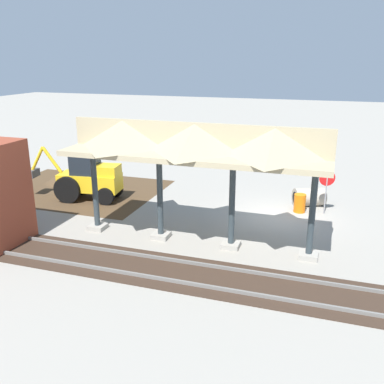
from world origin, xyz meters
name	(u,v)px	position (x,y,z in m)	size (l,w,h in m)	color
ground_plane	(278,216)	(0.00, 0.00, 0.00)	(120.00, 120.00, 0.00)	gray
dirt_work_zone	(78,190)	(11.42, -0.68, 0.00)	(9.22, 7.00, 0.01)	#4C3823
platform_canopy	(195,142)	(2.86, 4.08, 4.14)	(10.21, 3.20, 4.90)	#9E998E
rail_tracks	(252,284)	(0.00, 6.74, 0.03)	(60.00, 2.58, 0.15)	slate
stop_sign	(327,183)	(-2.04, -1.09, 1.56)	(0.73, 0.26, 2.17)	gray
backhoe	(87,176)	(9.96, 0.57, 1.26)	(5.34, 2.07, 2.82)	yellow
dirt_mound	(66,182)	(13.03, -1.92, 0.00)	(4.81, 4.81, 1.41)	#4C3823
concrete_pipe	(309,197)	(-1.25, -2.08, 0.46)	(1.77, 1.49, 0.93)	#9E9384
traffic_barrel	(300,203)	(-0.88, -0.96, 0.45)	(0.56, 0.56, 0.90)	orange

